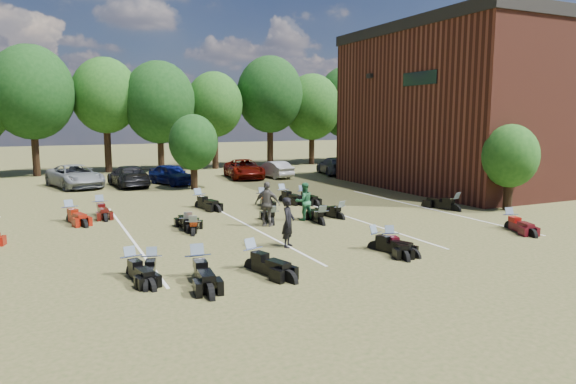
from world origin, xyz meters
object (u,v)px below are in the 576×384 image
person_black (288,222)px  motorcycle_3 (253,269)px  car_4 (172,174)px  person_grey (267,204)px  motorcycle_0 (132,276)px  person_green (304,201)px  motorcycle_14 (100,215)px

person_black → motorcycle_3: person_black is taller
car_4 → person_grey: person_grey is taller
car_4 → motorcycle_0: size_ratio=1.97×
person_black → person_green: size_ratio=1.04×
person_green → motorcycle_0: bearing=32.8°
car_4 → motorcycle_3: bearing=-114.7°
person_black → motorcycle_0: person_black is taller
person_grey → motorcycle_3: 6.51m
person_black → motorcycle_14: 11.16m
person_grey → motorcycle_3: (-2.94, -5.72, -0.98)m
motorcycle_3 → motorcycle_14: bearing=89.7°
person_black → motorcycle_3: size_ratio=0.76×
person_green → person_grey: bearing=14.6°
motorcycle_0 → car_4: bearing=63.7°
person_black → motorcycle_3: (-2.20, -2.06, -0.91)m
motorcycle_0 → motorcycle_14: (0.14, 10.75, 0.00)m
person_grey → motorcycle_0: bearing=80.2°
person_grey → motorcycle_3: bearing=106.3°
car_4 → person_grey: (0.55, -16.06, 0.25)m
person_black → motorcycle_14: bearing=71.3°
person_green → motorcycle_0: size_ratio=0.81×
motorcycle_14 → motorcycle_3: bearing=-75.9°
person_grey → person_green: bearing=-122.7°
motorcycle_3 → motorcycle_0: bearing=148.8°
person_black → person_green: (2.78, 4.17, -0.04)m
motorcycle_0 → motorcycle_3: 3.62m
motorcycle_0 → person_grey: bearing=26.1°
car_4 → motorcycle_3: (-2.40, -21.78, -0.73)m
person_green → person_black: bearing=57.1°
car_4 → person_black: size_ratio=2.34×
person_black → motorcycle_0: size_ratio=0.84×
person_green → person_grey: (-2.04, -0.50, 0.10)m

